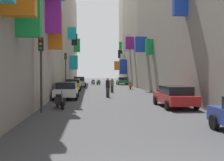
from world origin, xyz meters
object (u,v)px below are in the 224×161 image
object	(u,v)px
parked_car_red	(175,96)
pedestrian_near_left	(108,88)
pedestrian_crossing	(112,85)
scooter_orange	(130,86)
scooter_black	(60,101)
parked_car_green	(122,81)
scooter_silver	(93,82)
parked_car_white	(67,90)
scooter_green	(99,82)
traffic_light_far_corner	(41,61)
parked_car_silver	(79,82)
parked_car_yellow	(73,85)
scooter_red	(159,95)
traffic_light_near_corner	(66,66)

from	to	relation	value
parked_car_red	pedestrian_near_left	size ratio (longest dim) A/B	2.46
parked_car_red	pedestrian_near_left	bearing A→B (deg)	118.37
pedestrian_crossing	scooter_orange	bearing A→B (deg)	63.34
scooter_black	pedestrian_crossing	xyz separation A→B (m)	(4.33, 12.62, 0.33)
parked_car_green	scooter_silver	world-z (taller)	parked_car_green
parked_car_red	scooter_black	distance (m)	7.34
scooter_black	parked_car_white	bearing A→B (deg)	91.01
scooter_green	traffic_light_far_corner	bearing A→B (deg)	-97.35
parked_car_silver	scooter_silver	size ratio (longest dim) A/B	2.49
scooter_silver	traffic_light_far_corner	bearing A→B (deg)	-95.40
parked_car_red	scooter_silver	distance (m)	33.22
parked_car_green	parked_car_red	bearing A→B (deg)	-90.74
parked_car_red	scooter_green	world-z (taller)	parked_car_red
parked_car_yellow	scooter_silver	xyz separation A→B (m)	(2.60, 16.64, -0.30)
scooter_silver	pedestrian_crossing	distance (m)	20.17
pedestrian_crossing	traffic_light_far_corner	size ratio (longest dim) A/B	0.38
parked_car_silver	parked_car_red	xyz separation A→B (m)	(7.12, -24.73, -0.09)
scooter_red	traffic_light_far_corner	world-z (taller)	traffic_light_far_corner
parked_car_green	scooter_black	size ratio (longest dim) A/B	2.15
parked_car_green	parked_car_white	bearing A→B (deg)	-107.12
parked_car_silver	scooter_silver	xyz separation A→B (m)	(2.23, 8.13, -0.36)
parked_car_green	pedestrian_crossing	xyz separation A→B (m)	(-3.41, -18.99, 0.07)
parked_car_white	traffic_light_near_corner	world-z (taller)	traffic_light_near_corner
scooter_green	scooter_orange	distance (m)	13.11
scooter_orange	traffic_light_near_corner	bearing A→B (deg)	-146.86
parked_car_red	pedestrian_near_left	distance (m)	8.09
pedestrian_crossing	traffic_light_near_corner	bearing A→B (deg)	173.32
parked_car_silver	scooter_red	size ratio (longest dim) A/B	2.37
traffic_light_near_corner	parked_car_silver	bearing A→B (deg)	84.82
parked_car_white	pedestrian_near_left	bearing A→B (deg)	13.33
parked_car_silver	scooter_green	xyz separation A→B (m)	(3.20, 6.47, -0.36)
pedestrian_crossing	pedestrian_near_left	bearing A→B (deg)	-98.46
scooter_green	scooter_silver	bearing A→B (deg)	120.39
traffic_light_near_corner	scooter_orange	bearing A→B (deg)	33.14
parked_car_green	scooter_red	distance (m)	27.46
parked_car_red	scooter_red	size ratio (longest dim) A/B	2.39
parked_car_yellow	scooter_silver	world-z (taller)	parked_car_yellow
pedestrian_crossing	scooter_green	bearing A→B (deg)	92.87
parked_car_white	parked_car_red	xyz separation A→B (m)	(7.44, -6.26, -0.02)
parked_car_red	traffic_light_near_corner	bearing A→B (deg)	121.35
parked_car_white	scooter_orange	xyz separation A→B (m)	(7.40, 12.41, -0.28)
parked_car_yellow	pedestrian_near_left	distance (m)	9.80
parked_car_green	scooter_orange	size ratio (longest dim) A/B	2.07
scooter_black	parked_car_yellow	bearing A→B (deg)	90.56
parked_car_green	pedestrian_near_left	world-z (taller)	pedestrian_near_left
parked_car_silver	traffic_light_near_corner	xyz separation A→B (m)	(-1.03, -11.35, 2.18)
parked_car_silver	traffic_light_far_corner	size ratio (longest dim) A/B	1.03
parked_car_white	scooter_silver	world-z (taller)	parked_car_white
parked_car_white	scooter_red	distance (m)	7.76
parked_car_yellow	scooter_black	world-z (taller)	parked_car_yellow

